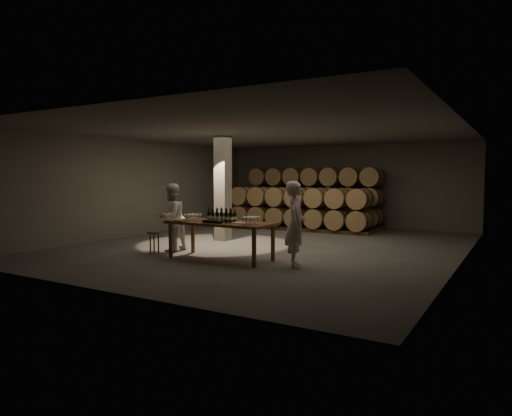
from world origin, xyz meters
The scene contains 15 objects.
room centered at (-1.80, 0.20, 1.60)m, with size 12.00×12.00×12.00m.
tasting_table centered at (0.00, -2.50, 0.80)m, with size 2.60×1.10×0.90m.
barrel_stack_back centered at (-0.96, 5.20, 1.20)m, with size 5.48×0.95×2.31m.
barrel_stack_front centered at (-0.96, 3.80, 0.83)m, with size 5.48×0.95×1.57m.
bottle_cluster centered at (0.03, -2.50, 1.02)m, with size 0.73×0.23×0.33m.
lying_bottles centered at (0.04, -2.88, 0.94)m, with size 0.60×0.08×0.08m.
glass_cluster_left centered at (-0.82, -2.53, 1.02)m, with size 0.30×0.41×0.16m.
glass_cluster_right centered at (0.92, -2.64, 1.03)m, with size 0.31×0.42×0.18m.
plate centered at (0.52, -2.57, 0.91)m, with size 0.31×0.31×0.02m, color white.
notebook_near centered at (-0.89, -2.89, 0.92)m, with size 0.27×0.22×0.03m, color brown.
notebook_corner centered at (-1.10, -2.92, 0.91)m, with size 0.21×0.27×0.02m, color brown.
pen centered at (-0.76, -2.94, 0.91)m, with size 0.01×0.01×0.14m, color black.
stool centered at (-1.85, -2.79, 0.47)m, with size 0.35×0.35×0.58m.
person_man centered at (1.93, -2.44, 0.94)m, with size 0.68×0.45×1.87m, color white.
person_woman centered at (-1.82, -2.15, 0.89)m, with size 0.87×0.68×1.79m, color silver.
Camera 1 is at (6.20, -11.33, 1.98)m, focal length 32.00 mm.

